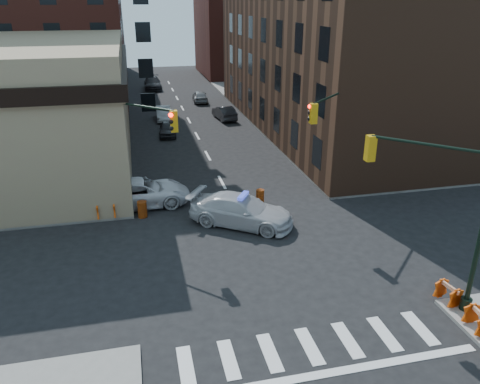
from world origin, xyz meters
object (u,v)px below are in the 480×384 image
pickup (140,192)px  barrel_bank (142,209)px  parked_car_wfar (164,114)px  parked_car_enear (224,113)px  barricade_se_a (448,293)px  barricade_nw_a (106,210)px  parked_car_wnear (168,129)px  pedestrian_b (30,190)px  pedestrian_a (96,187)px  barrel_road (260,197)px  police_car (241,210)px

pickup → barrel_bank: bearing=178.3°
parked_car_wfar → parked_car_enear: 6.26m
barricade_se_a → barricade_nw_a: size_ratio=0.88×
parked_car_wnear → pedestrian_b: 16.82m
pickup → parked_car_enear: bearing=-26.9°
pickup → barricade_se_a: size_ratio=5.61×
barrel_bank → parked_car_wnear: bearing=80.3°
parked_car_wfar → pedestrian_a: pedestrian_a is taller
parked_car_wfar → barricade_se_a: size_ratio=3.89×
barrel_road → barricade_nw_a: barricade_nw_a is taller
parked_car_enear → barricade_se_a: parked_car_enear is taller
pickup → barricade_nw_a: (-1.97, -1.66, -0.22)m
parked_car_wnear → barricade_nw_a: bearing=-100.2°
parked_car_wfar → pedestrian_b: bearing=-113.5°
pedestrian_a → barrel_road: bearing=4.4°
pickup → pedestrian_b: bearing=75.1°
police_car → barricade_nw_a: size_ratio=4.80×
police_car → pedestrian_b: (-11.82, 5.35, 0.19)m
pedestrian_b → barricade_nw_a: size_ratio=1.46×
barrel_bank → parked_car_enear: bearing=67.4°
barrel_bank → parked_car_wfar: bearing=82.6°
barrel_road → barricade_se_a: barricade_se_a is taller
parked_car_wfar → pedestrian_b: 22.14m
pickup → parked_car_enear: pickup is taller
barrel_bank → pedestrian_a: bearing=135.1°
pickup → pedestrian_a: size_ratio=3.22×
pickup → barricade_se_a: bearing=-140.2°
police_car → parked_car_wfar: 25.46m
parked_car_wnear → pedestrian_a: (-5.53, -14.48, 0.43)m
parked_car_enear → barricade_se_a: size_ratio=4.03×
parked_car_wfar → barrel_bank: 23.34m
parked_car_wnear → parked_car_wfar: bearing=95.0°
parked_car_enear → pedestrian_b: (-15.64, -18.85, 0.33)m
parked_car_enear → barrel_road: 21.73m
pedestrian_b → barricade_se_a: 23.41m
barricade_nw_a → pedestrian_a: bearing=103.2°
parked_car_wfar → barrel_bank: parked_car_wfar is taller
parked_car_wfar → parked_car_enear: size_ratio=0.96×
pickup → parked_car_wfar: pickup is taller
police_car → pedestrian_b: size_ratio=3.29×
barrel_road → barricade_nw_a: bearing=-178.1°
parked_car_wnear → police_car: bearing=-77.0°
pickup → parked_car_enear: 22.25m
police_car → barrel_road: 3.16m
parked_car_wfar → parked_car_enear: parked_car_enear is taller
pickup → pedestrian_b: 6.61m
police_car → parked_car_enear: bearing=24.1°
pedestrian_b → barrel_bank: 7.23m
pickup → parked_car_wnear: bearing=-13.4°
parked_car_wfar → barricade_se_a: 35.61m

